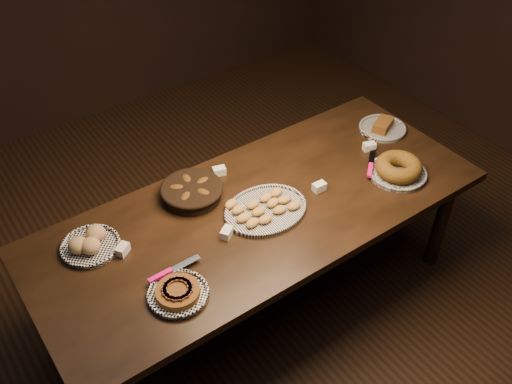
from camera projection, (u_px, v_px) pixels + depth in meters
ground at (260, 300)px, 3.44m from camera, size 5.00×5.00×0.00m
buffet_table at (260, 218)px, 3.00m from camera, size 2.40×1.00×0.75m
apple_tart_plate at (178, 292)px, 2.50m from camera, size 0.32×0.28×0.05m
madeleine_platter at (265, 209)px, 2.91m from camera, size 0.44×0.36×0.05m
bundt_cake_plate at (398, 169)px, 3.13m from camera, size 0.34×0.40×0.10m
croissant_basket at (192, 191)px, 2.98m from camera, size 0.39×0.39×0.08m
bread_roll_plate at (89, 244)px, 2.71m from camera, size 0.29×0.29×0.09m
loaf_plate at (383, 127)px, 3.47m from camera, size 0.29×0.29×0.07m
tent_cards at (257, 194)px, 2.99m from camera, size 1.61×0.50×0.04m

